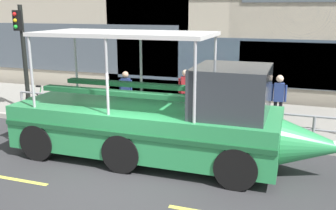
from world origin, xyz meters
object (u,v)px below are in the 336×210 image
traffic_light_pole (22,48)px  pedestrian_mid_left (185,88)px  pedestrian_mid_right (126,90)px  pedestrian_near_bow (279,96)px  duck_tour_boat (164,120)px  leaned_bicycle (44,101)px

traffic_light_pole → pedestrian_mid_left: (5.83, 1.42, -1.38)m
pedestrian_mid_right → pedestrian_near_bow: bearing=6.2°
pedestrian_near_bow → duck_tour_boat: bearing=-127.8°
leaned_bicycle → pedestrian_near_bow: 8.68m
traffic_light_pole → duck_tour_boat: traffic_light_pole is taller
traffic_light_pole → pedestrian_near_bow: bearing=7.1°
pedestrian_mid_left → pedestrian_near_bow: bearing=-5.1°
traffic_light_pole → pedestrian_mid_left: size_ratio=2.33×
leaned_bicycle → pedestrian_mid_right: size_ratio=1.05×
traffic_light_pole → duck_tour_boat: 6.97m
duck_tour_boat → pedestrian_mid_right: size_ratio=5.33×
traffic_light_pole → pedestrian_mid_left: traffic_light_pole is taller
duck_tour_boat → pedestrian_mid_left: (-0.54, 3.82, 0.10)m
pedestrian_mid_right → leaned_bicycle: bearing=-176.5°
leaned_bicycle → pedestrian_mid_left: pedestrian_mid_left is taller
duck_tour_boat → pedestrian_mid_left: bearing=98.0°
leaned_bicycle → pedestrian_near_bow: size_ratio=1.01×
traffic_light_pole → duck_tour_boat: size_ratio=0.45×
pedestrian_near_bow → pedestrian_mid_right: (-5.24, -0.57, -0.04)m
traffic_light_pole → leaned_bicycle: size_ratio=2.27×
duck_tour_boat → pedestrian_mid_right: bearing=130.2°
duck_tour_boat → pedestrian_near_bow: (2.74, 3.53, 0.11)m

